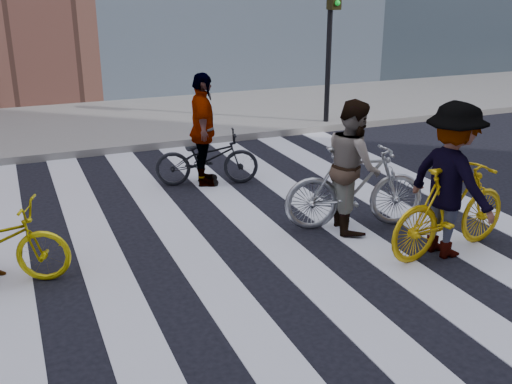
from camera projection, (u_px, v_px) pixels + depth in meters
ground at (233, 245)px, 7.83m from camera, size 100.00×100.00×0.00m
sidewalk_far at (122, 122)px, 14.32m from camera, size 100.00×5.00×0.15m
zebra_crosswalk at (233, 245)px, 7.83m from camera, size 8.25×10.00×0.01m
traffic_signal at (331, 28)px, 13.31m from camera, size 0.22×0.42×3.33m
bike_silver_mid at (355, 187)px, 8.22m from camera, size 2.04×1.03×1.18m
bike_yellow_right at (451, 209)px, 7.45m from camera, size 2.00×0.80×1.17m
bike_dark_rear at (207, 158)px, 10.05m from camera, size 1.83×1.04×0.91m
rider_mid at (353, 166)px, 8.10m from camera, size 0.89×1.02×1.81m
rider_right at (451, 180)px, 7.30m from camera, size 0.88×1.34×1.94m
rider_rear at (203, 130)px, 9.86m from camera, size 0.74×1.19×1.89m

